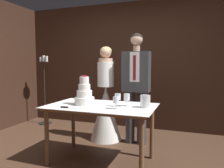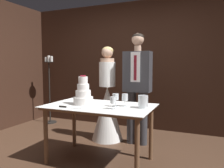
% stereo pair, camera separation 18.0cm
% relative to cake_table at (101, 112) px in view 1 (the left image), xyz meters
% --- Properties ---
extents(ground_plane, '(40.00, 40.00, 0.00)m').
position_rel_cake_table_xyz_m(ground_plane, '(-0.05, -0.16, -0.68)').
color(ground_plane, '#4C3323').
extents(wall_back, '(5.02, 0.12, 2.58)m').
position_rel_cake_table_xyz_m(wall_back, '(-0.05, 1.81, 0.61)').
color(wall_back, '#382116').
rests_on(wall_back, ground_plane).
extents(cake_table, '(1.42, 0.85, 0.77)m').
position_rel_cake_table_xyz_m(cake_table, '(0.00, 0.00, 0.00)').
color(cake_table, brown).
rests_on(cake_table, ground_plane).
extents(tiered_cake, '(0.26, 0.26, 0.40)m').
position_rel_cake_table_xyz_m(tiered_cake, '(-0.23, -0.02, 0.22)').
color(tiered_cake, white).
rests_on(tiered_cake, cake_table).
extents(cake_knife, '(0.39, 0.04, 0.02)m').
position_rel_cake_table_xyz_m(cake_knife, '(-0.30, -0.30, 0.09)').
color(cake_knife, silver).
rests_on(cake_knife, cake_table).
extents(wine_glass_near, '(0.08, 0.08, 0.16)m').
position_rel_cake_table_xyz_m(wine_glass_near, '(0.33, 0.07, 0.20)').
color(wine_glass_near, silver).
rests_on(wine_glass_near, cake_table).
extents(wine_glass_middle, '(0.07, 0.07, 0.15)m').
position_rel_cake_table_xyz_m(wine_glass_middle, '(0.25, -0.15, 0.19)').
color(wine_glass_middle, silver).
rests_on(wine_glass_middle, cake_table).
extents(wine_glass_far, '(0.08, 0.08, 0.17)m').
position_rel_cake_table_xyz_m(wine_glass_far, '(0.23, 0.00, 0.20)').
color(wine_glass_far, silver).
rests_on(wine_glass_far, cake_table).
extents(hurricane_candle, '(0.12, 0.12, 0.16)m').
position_rel_cake_table_xyz_m(hurricane_candle, '(0.58, 0.05, 0.16)').
color(hurricane_candle, silver).
rests_on(hurricane_candle, cake_table).
extents(bride, '(0.54, 0.54, 1.61)m').
position_rel_cake_table_xyz_m(bride, '(-0.27, 0.85, -0.10)').
color(bride, white).
rests_on(bride, ground_plane).
extents(groom, '(0.43, 0.25, 1.80)m').
position_rel_cake_table_xyz_m(groom, '(0.27, 0.85, 0.32)').
color(groom, '#38383D').
rests_on(groom, ground_plane).
extents(candle_stand, '(0.28, 0.28, 1.51)m').
position_rel_cake_table_xyz_m(candle_stand, '(-1.91, 1.35, 0.07)').
color(candle_stand, black).
rests_on(candle_stand, ground_plane).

